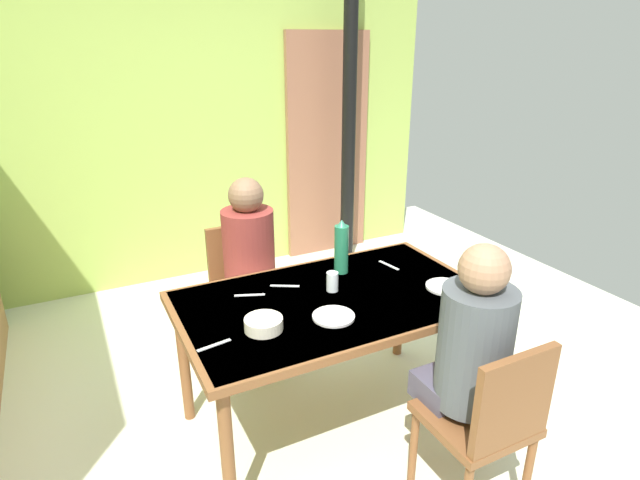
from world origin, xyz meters
The scene contains 18 objects.
ground_plane centered at (0.00, 0.00, 0.00)m, with size 5.74×5.74×0.00m, color silver.
wall_back centered at (0.00, 2.21, 1.42)m, with size 4.39×0.10×2.83m, color #A2BF54.
door_wooden centered at (1.26, 2.13, 1.00)m, with size 0.80×0.05×2.00m, color #965F46.
stove_pipe_column centered at (1.33, 1.86, 1.42)m, with size 0.12×0.12×2.83m, color black.
dining_table centered at (0.15, -0.06, 0.68)m, with size 1.51×0.89×0.75m.
chair_near_diner centered at (0.44, -0.86, 0.50)m, with size 0.40×0.40×0.87m.
chair_far_diner centered at (-0.04, 0.74, 0.50)m, with size 0.40×0.40×0.87m.
person_near_diner centered at (0.44, -0.72, 0.78)m, with size 0.30×0.37×0.77m.
person_far_diner centered at (-0.04, 0.61, 0.78)m, with size 0.30×0.37×0.77m.
water_bottle_green_near centered at (0.33, 0.18, 0.89)m, with size 0.08×0.08×0.30m.
serving_bowl_center centered at (-0.26, -0.19, 0.78)m, with size 0.17×0.17×0.06m, color #F0E2C8.
dinner_plate_near_left centered at (0.06, -0.23, 0.76)m, with size 0.20×0.20×0.01m, color white.
dinner_plate_near_right centered at (0.71, -0.22, 0.76)m, with size 0.20×0.20×0.01m, color white.
drinking_glass_by_near_diner centered at (0.18, 0.01, 0.80)m, with size 0.06×0.06×0.10m, color silver.
cutlery_knife_near centered at (0.61, 0.14, 0.75)m, with size 0.15×0.02×0.00m, color silver.
cutlery_fork_near centered at (-0.21, 0.15, 0.75)m, with size 0.15×0.02×0.00m, color silver.
cutlery_knife_far centered at (-0.01, 0.16, 0.75)m, with size 0.15×0.02×0.00m, color silver.
cutlery_fork_far centered at (-0.49, -0.21, 0.75)m, with size 0.15×0.02×0.00m, color silver.
Camera 1 is at (-0.94, -2.06, 1.95)m, focal length 29.22 mm.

